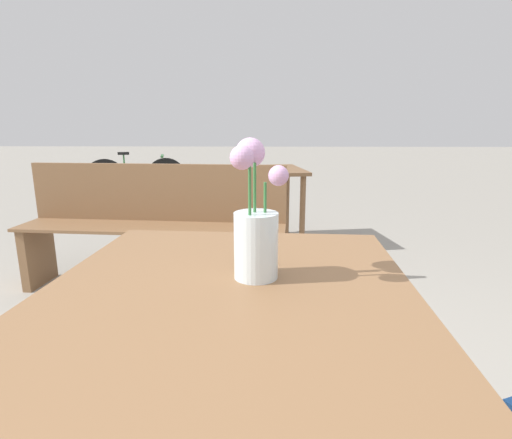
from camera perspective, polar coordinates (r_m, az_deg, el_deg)
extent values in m
cube|color=brown|center=(0.92, -3.86, -10.43)|extent=(0.88, 0.98, 0.03)
cylinder|color=brown|center=(1.53, -15.27, -16.55)|extent=(0.05, 0.05, 0.73)
cylinder|color=brown|center=(1.47, 13.52, -17.77)|extent=(0.05, 0.05, 0.73)
cylinder|color=silver|center=(0.94, 0.00, -3.75)|extent=(0.10, 0.10, 0.16)
cylinder|color=silver|center=(0.95, 0.00, -5.57)|extent=(0.09, 0.09, 0.09)
cylinder|color=#337038|center=(0.93, 1.29, -1.30)|extent=(0.01, 0.01, 0.22)
sphere|color=#CC99C6|center=(0.92, 3.23, 6.28)|extent=(0.05, 0.05, 0.05)
cylinder|color=#337038|center=(0.93, -0.18, 0.06)|extent=(0.01, 0.01, 0.26)
sphere|color=#CC99C6|center=(0.94, -0.83, 9.54)|extent=(0.07, 0.07, 0.07)
cylinder|color=#337038|center=(0.90, -0.88, -0.39)|extent=(0.01, 0.01, 0.26)
sphere|color=#CC99C6|center=(0.85, -2.03, 8.83)|extent=(0.05, 0.05, 0.05)
cube|color=brown|center=(2.78, -14.72, -1.06)|extent=(1.83, 0.49, 0.02)
cube|color=brown|center=(2.89, -13.88, 3.77)|extent=(1.80, 0.16, 0.40)
cube|color=brown|center=(2.68, 2.85, -6.19)|extent=(0.08, 0.33, 0.43)
cube|color=brown|center=(3.23, -28.72, -4.47)|extent=(0.08, 0.33, 0.43)
cube|color=brown|center=(3.72, 0.40, 7.04)|extent=(0.92, 0.88, 0.03)
cylinder|color=brown|center=(3.44, -4.49, 0.40)|extent=(0.05, 0.05, 0.68)
cylinder|color=brown|center=(3.54, 6.64, 0.74)|extent=(0.05, 0.05, 0.68)
cylinder|color=brown|center=(4.06, -5.05, 2.42)|extent=(0.05, 0.05, 0.68)
cylinder|color=brown|center=(4.15, 4.44, 2.67)|extent=(0.05, 0.05, 0.68)
cylinder|color=black|center=(6.42, -20.70, 5.35)|extent=(0.61, 0.17, 0.62)
cylinder|color=black|center=(6.34, -12.68, 5.80)|extent=(0.61, 0.17, 0.62)
cube|color=#2D6633|center=(6.34, -16.84, 7.38)|extent=(0.79, 0.21, 0.03)
cylinder|color=#2D6633|center=(6.35, -18.35, 8.12)|extent=(0.02, 0.02, 0.18)
cube|color=black|center=(6.34, -18.42, 8.95)|extent=(0.17, 0.09, 0.04)
cube|color=#2D6633|center=(6.31, -13.25, 8.83)|extent=(0.14, 0.44, 0.02)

